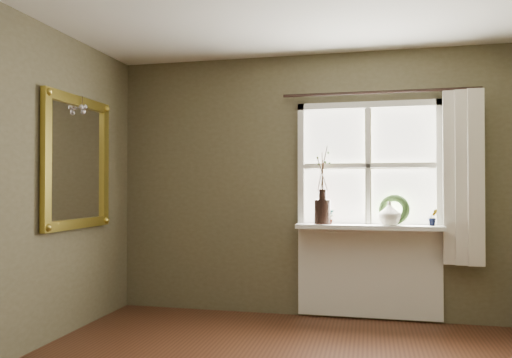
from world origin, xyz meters
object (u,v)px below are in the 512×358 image
Objects in this scene: dark_jug at (323,212)px; cream_vase at (390,213)px; gilt_mirror at (78,162)px; wreath at (394,213)px.

dark_jug is 0.62m from cream_vase.
gilt_mirror reaches higher than cream_vase.
dark_jug is at bearing 180.00° from cream_vase.
dark_jug is 0.80× the size of wreath.
wreath is 2.94m from gilt_mirror.
gilt_mirror is at bearing -145.55° from wreath.
cream_vase is at bearing 17.87° from gilt_mirror.
cream_vase is 2.88m from gilt_mirror.
wreath is at bearing 43.33° from cream_vase.
cream_vase is 0.19× the size of gilt_mirror.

